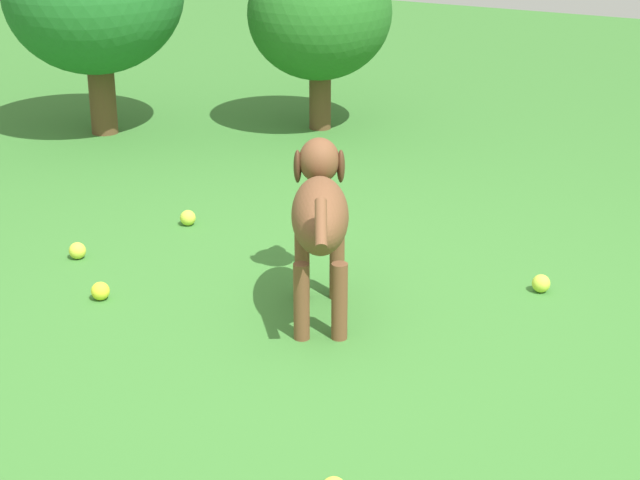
{
  "coord_description": "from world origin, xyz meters",
  "views": [
    {
      "loc": [
        -2.67,
        -1.4,
        1.54
      ],
      "look_at": [
        0.16,
        0.1,
        0.28
      ],
      "focal_mm": 58.06,
      "sensor_mm": 36.0,
      "label": 1
    }
  ],
  "objects_px": {
    "tennis_ball_4": "(77,251)",
    "tennis_ball_1": "(541,283)",
    "dog": "(320,212)",
    "tennis_ball_3": "(188,218)",
    "tennis_ball_2": "(100,291)"
  },
  "relations": [
    {
      "from": "tennis_ball_4",
      "to": "tennis_ball_1",
      "type": "bearing_deg",
      "value": -72.37
    },
    {
      "from": "dog",
      "to": "tennis_ball_3",
      "type": "distance_m",
      "value": 1.07
    },
    {
      "from": "dog",
      "to": "tennis_ball_1",
      "type": "distance_m",
      "value": 0.88
    },
    {
      "from": "dog",
      "to": "tennis_ball_2",
      "type": "bearing_deg",
      "value": 82.39
    },
    {
      "from": "tennis_ball_1",
      "to": "tennis_ball_2",
      "type": "distance_m",
      "value": 1.58
    },
    {
      "from": "dog",
      "to": "tennis_ball_3",
      "type": "height_order",
      "value": "dog"
    },
    {
      "from": "tennis_ball_2",
      "to": "tennis_ball_4",
      "type": "relative_size",
      "value": 1.0
    },
    {
      "from": "tennis_ball_2",
      "to": "dog",
      "type": "bearing_deg",
      "value": -69.13
    },
    {
      "from": "tennis_ball_1",
      "to": "tennis_ball_3",
      "type": "relative_size",
      "value": 1.0
    },
    {
      "from": "dog",
      "to": "tennis_ball_2",
      "type": "distance_m",
      "value": 0.85
    },
    {
      "from": "tennis_ball_1",
      "to": "dog",
      "type": "bearing_deg",
      "value": 129.46
    },
    {
      "from": "tennis_ball_3",
      "to": "tennis_ball_4",
      "type": "relative_size",
      "value": 1.0
    },
    {
      "from": "tennis_ball_1",
      "to": "tennis_ball_2",
      "type": "relative_size",
      "value": 1.0
    },
    {
      "from": "tennis_ball_2",
      "to": "tennis_ball_3",
      "type": "distance_m",
      "value": 0.79
    },
    {
      "from": "dog",
      "to": "tennis_ball_1",
      "type": "bearing_deg",
      "value": -79.02
    }
  ]
}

